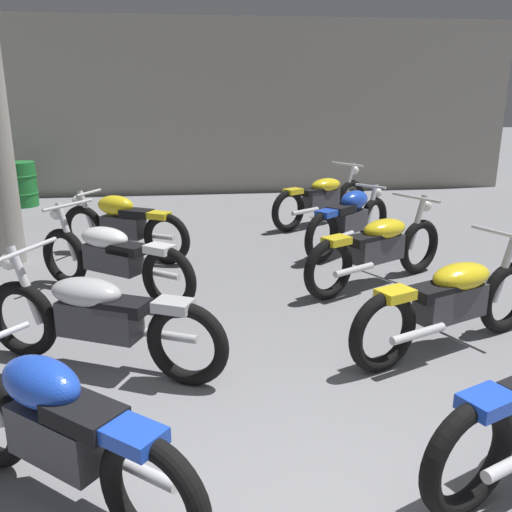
{
  "coord_description": "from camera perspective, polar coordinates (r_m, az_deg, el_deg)",
  "views": [
    {
      "loc": [
        -0.67,
        -1.85,
        2.17
      ],
      "look_at": [
        0.0,
        3.45,
        0.55
      ],
      "focal_mm": 38.67,
      "sensor_mm": 36.0,
      "label": 1
    }
  ],
  "objects": [
    {
      "name": "motorcycle_right_row_4",
      "position": [
        9.24,
        6.84,
        6.01
      ],
      "size": [
        1.88,
        1.27,
        0.97
      ],
      "color": "black",
      "rests_on": "ground"
    },
    {
      "name": "motorcycle_left_row_3",
      "position": [
        7.48,
        -13.63,
        3.15
      ],
      "size": [
        1.78,
        1.05,
        0.88
      ],
      "color": "black",
      "rests_on": "ground"
    },
    {
      "name": "oil_drum",
      "position": [
        11.59,
        -23.08,
        6.85
      ],
      "size": [
        0.59,
        0.59,
        0.85
      ],
      "color": "#1E722D",
      "rests_on": "ground"
    },
    {
      "name": "motorcycle_left_row_0",
      "position": [
        3.19,
        -19.83,
        -16.61
      ],
      "size": [
        1.59,
        1.33,
        0.88
      ],
      "color": "black",
      "rests_on": "ground"
    },
    {
      "name": "motorcycle_right_row_2",
      "position": [
        6.41,
        12.55,
        0.9
      ],
      "size": [
        1.96,
        1.17,
        0.97
      ],
      "color": "black",
      "rests_on": "ground"
    },
    {
      "name": "back_wall",
      "position": [
        12.08,
        -4.17,
        15.04
      ],
      "size": [
        12.92,
        0.24,
        3.6
      ],
      "primitive_type": "cube",
      "color": "#9E998E",
      "rests_on": "ground"
    },
    {
      "name": "motorcycle_left_row_2",
      "position": [
        6.09,
        -14.67,
        -0.07
      ],
      "size": [
        1.8,
        1.4,
        0.97
      ],
      "color": "black",
      "rests_on": "ground"
    },
    {
      "name": "motorcycle_right_row_1",
      "position": [
        4.97,
        19.6,
        -4.36
      ],
      "size": [
        2.04,
        1.03,
        0.97
      ],
      "color": "black",
      "rests_on": "ground"
    },
    {
      "name": "motorcycle_right_row_3",
      "position": [
        7.69,
        9.7,
        3.76
      ],
      "size": [
        1.56,
        1.37,
        0.88
      ],
      "color": "black",
      "rests_on": "ground"
    },
    {
      "name": "motorcycle_left_row_1",
      "position": [
        4.53,
        -16.02,
        -6.11
      ],
      "size": [
        2.01,
        1.09,
        0.97
      ],
      "color": "black",
      "rests_on": "ground"
    }
  ]
}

